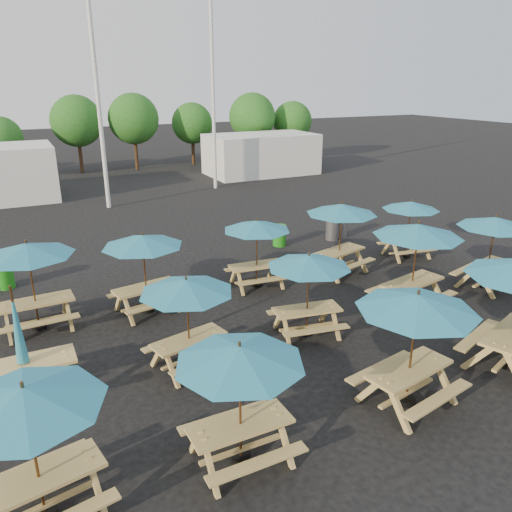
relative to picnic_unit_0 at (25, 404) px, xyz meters
name	(u,v)px	position (x,y,z in m)	size (l,w,h in m)	color
ground	(280,310)	(6.40, 4.57, -1.96)	(120.00, 120.00, 0.00)	black
picnic_unit_0	(25,404)	(0.00, 0.00, 0.00)	(2.53, 2.53, 2.24)	#AC8C4C
picnic_unit_1	(22,354)	(-0.05, 3.22, -0.95)	(1.93, 1.68, 2.44)	#AC8C4C
picnic_unit_2	(28,254)	(0.35, 6.33, 0.06)	(2.34, 2.34, 2.32)	#AC8C4C
picnic_unit_3	(240,361)	(3.04, -0.19, -0.05)	(2.13, 2.13, 2.18)	#AC8C4C
picnic_unit_4	(187,291)	(3.23, 2.92, -0.12)	(2.43, 2.43, 2.10)	#AC8C4C
picnic_unit_5	(143,245)	(3.10, 6.09, -0.03)	(2.47, 2.47, 2.21)	#AC8C4C
picnic_unit_6	(417,308)	(6.61, -0.20, 0.10)	(2.65, 2.65, 2.35)	#AC8C4C
picnic_unit_7	(309,265)	(6.32, 3.06, -0.12)	(2.33, 2.33, 2.11)	#AC8C4C
picnic_unit_8	(257,229)	(6.57, 6.36, -0.12)	(2.19, 2.19, 2.11)	#AC8C4C
picnic_unit_10	(418,235)	(9.70, 3.07, 0.18)	(2.77, 2.77, 2.45)	#AC8C4C
picnic_unit_11	(342,213)	(9.47, 6.18, 0.08)	(2.75, 2.75, 2.34)	#AC8C4C
picnic_unit_13	(495,226)	(12.82, 3.19, -0.01)	(2.62, 2.62, 2.24)	#AC8C4C
picnic_unit_14	(411,208)	(12.56, 6.40, -0.17)	(2.19, 2.19, 2.04)	#AC8C4C
waste_bin_0	(5,276)	(-0.35, 9.61, -1.55)	(0.50, 0.50, 0.80)	#1E8317
waste_bin_2	(280,235)	(9.11, 9.53, -1.55)	(0.50, 0.50, 0.80)	#1E8317
waste_bin_3	(332,230)	(11.35, 9.29, -1.55)	(0.50, 0.50, 0.80)	gray
waste_bin_4	(341,227)	(11.86, 9.44, -1.55)	(0.50, 0.50, 0.80)	gray
mast_0	(96,79)	(4.40, 18.57, 4.04)	(0.20, 0.20, 12.00)	silver
mast_1	(213,79)	(10.90, 20.57, 4.04)	(0.20, 0.20, 12.00)	silver
event_tent_1	(261,154)	(15.40, 23.57, -0.66)	(7.00, 4.00, 2.60)	silver
tree_2	(1,138)	(0.01, 28.22, 0.67)	(2.59, 2.59, 3.93)	#382314
tree_3	(77,121)	(4.65, 29.28, 1.45)	(3.36, 3.36, 5.09)	#382314
tree_4	(133,119)	(8.30, 28.83, 1.50)	(3.41, 3.41, 5.17)	#382314
tree_5	(192,123)	(12.63, 29.24, 1.02)	(2.94, 2.94, 4.45)	#382314
tree_6	(252,117)	(16.64, 27.46, 1.47)	(3.38, 3.38, 5.13)	#382314
tree_7	(292,121)	(20.03, 27.49, 1.04)	(2.95, 2.95, 4.48)	#382314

